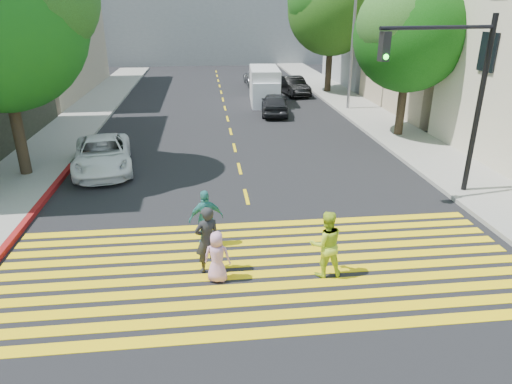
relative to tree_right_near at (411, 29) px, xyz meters
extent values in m
plane|color=black|center=(-8.49, -13.06, -5.20)|extent=(120.00, 120.00, 0.00)
cube|color=gray|center=(-16.99, 8.94, -5.13)|extent=(3.00, 40.00, 0.15)
cube|color=gray|center=(0.01, 1.94, -5.13)|extent=(3.00, 60.00, 0.15)
cube|color=maroon|center=(-15.39, -7.06, -5.12)|extent=(0.20, 8.00, 0.16)
cube|color=yellow|center=(-8.49, -14.26, -5.19)|extent=(13.40, 0.35, 0.01)
cube|color=yellow|center=(-8.49, -13.71, -5.19)|extent=(13.40, 0.35, 0.01)
cube|color=yellow|center=(-8.49, -13.16, -5.19)|extent=(13.40, 0.35, 0.01)
cube|color=yellow|center=(-8.49, -12.61, -5.19)|extent=(13.40, 0.35, 0.01)
cube|color=yellow|center=(-8.49, -12.06, -5.19)|extent=(13.40, 0.35, 0.01)
cube|color=yellow|center=(-8.49, -11.51, -5.19)|extent=(13.40, 0.35, 0.01)
cube|color=yellow|center=(-8.49, -10.96, -5.19)|extent=(13.40, 0.35, 0.01)
cube|color=yellow|center=(-8.49, -10.41, -5.19)|extent=(13.40, 0.35, 0.01)
cube|color=yellow|center=(-8.49, -9.86, -5.19)|extent=(13.40, 0.35, 0.01)
cube|color=yellow|center=(-8.49, -9.31, -5.19)|extent=(13.40, 0.35, 0.01)
cube|color=yellow|center=(-8.49, -7.06, -5.20)|extent=(0.12, 1.40, 0.01)
cube|color=yellow|center=(-8.49, -4.06, -5.20)|extent=(0.12, 1.40, 0.01)
cube|color=yellow|center=(-8.49, -1.06, -5.20)|extent=(0.12, 1.40, 0.01)
cube|color=yellow|center=(-8.49, 1.94, -5.20)|extent=(0.12, 1.40, 0.01)
cube|color=yellow|center=(-8.49, 4.94, -5.20)|extent=(0.12, 1.40, 0.01)
cube|color=yellow|center=(-8.49, 7.94, -5.20)|extent=(0.12, 1.40, 0.01)
cube|color=yellow|center=(-8.49, 10.94, -5.20)|extent=(0.12, 1.40, 0.01)
cube|color=yellow|center=(-8.49, 13.94, -5.20)|extent=(0.12, 1.40, 0.01)
cube|color=yellow|center=(-8.49, 16.94, -5.20)|extent=(0.12, 1.40, 0.01)
cube|color=yellow|center=(-8.49, 19.94, -5.20)|extent=(0.12, 1.40, 0.01)
cube|color=yellow|center=(-8.49, 22.94, -5.20)|extent=(0.12, 1.40, 0.01)
cube|color=yellow|center=(-8.49, 25.94, -5.20)|extent=(0.12, 1.40, 0.01)
cube|color=tan|center=(6.51, 5.94, -0.20)|extent=(10.00, 10.00, 10.00)
cube|color=gray|center=(6.51, 16.94, -0.20)|extent=(10.00, 10.00, 10.00)
cube|color=gray|center=(-8.49, 34.94, 0.80)|extent=(30.00, 8.00, 12.00)
cylinder|color=#32251C|center=(-16.84, -4.04, -3.60)|extent=(0.48, 0.48, 3.19)
cylinder|color=black|center=(-0.06, -0.05, -3.80)|extent=(0.51, 0.51, 2.80)
sphere|color=#074106|center=(-0.06, -0.05, -0.28)|extent=(6.47, 6.47, 5.28)
sphere|color=#126009|center=(0.88, 0.50, 0.51)|extent=(4.85, 4.85, 3.96)
sphere|color=#1E4213|center=(-0.91, -0.47, 0.24)|extent=(4.53, 4.53, 3.70)
cylinder|color=black|center=(-0.38, 12.77, -3.52)|extent=(0.53, 0.53, 3.36)
sphere|color=black|center=(-0.38, 12.77, 0.73)|extent=(7.22, 7.22, 6.41)
sphere|color=#1F5A17|center=(-1.47, 12.41, 1.37)|extent=(5.06, 5.06, 4.49)
imported|color=#242526|center=(-9.88, -11.73, -4.32)|extent=(0.74, 0.61, 1.75)
imported|color=#C2E12D|center=(-7.03, -12.24, -4.35)|extent=(0.86, 0.68, 1.71)
imported|color=#D191B8|center=(-9.66, -12.19, -4.55)|extent=(0.70, 0.53, 1.30)
imported|color=teal|center=(-9.90, -10.38, -4.39)|extent=(1.02, 0.61, 1.63)
imported|color=white|center=(-13.97, -3.60, -4.54)|extent=(2.95, 5.05, 1.32)
imported|color=black|center=(-5.55, 5.74, -4.53)|extent=(2.03, 4.10, 1.34)
imported|color=gray|center=(-5.38, 17.03, -4.54)|extent=(1.97, 4.59, 1.32)
imported|color=black|center=(-3.16, 12.11, -4.52)|extent=(2.00, 4.27, 1.35)
cube|color=silver|center=(-5.68, 9.65, -4.04)|extent=(2.18, 4.77, 2.33)
cube|color=white|center=(-5.82, 7.60, -4.36)|extent=(1.84, 1.24, 1.68)
cylinder|color=black|center=(-6.54, 8.03, -4.87)|extent=(0.28, 0.67, 0.65)
cylinder|color=black|center=(-5.06, 7.92, -4.87)|extent=(0.28, 0.67, 0.65)
cylinder|color=black|center=(-6.31, 11.37, -4.87)|extent=(0.28, 0.67, 0.65)
cylinder|color=black|center=(-4.83, 11.27, -4.87)|extent=(0.28, 0.67, 0.65)
cylinder|color=black|center=(-0.78, -7.62, -2.20)|extent=(0.21, 0.21, 6.00)
cylinder|color=black|center=(-2.74, -7.98, 0.40)|extent=(3.96, 0.85, 0.12)
cube|color=black|center=(-4.51, -8.31, -0.10)|extent=(0.30, 0.30, 0.84)
sphere|color=#20FC27|center=(-4.49, -8.45, -0.38)|extent=(0.19, 0.19, 0.16)
cylinder|color=gray|center=(-0.72, 6.43, -0.50)|extent=(0.18, 0.18, 9.41)
camera|label=1|loc=(-9.81, -21.72, 1.00)|focal=32.00mm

